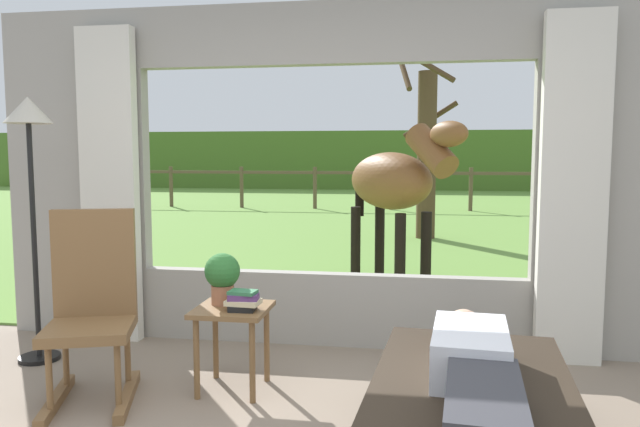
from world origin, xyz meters
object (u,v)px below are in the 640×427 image
(rocking_chair, at_px, (92,307))
(floor_lamp_left, at_px, (30,149))
(potted_plant, at_px, (222,275))
(side_table, at_px, (233,322))
(book_stack, at_px, (243,301))
(reclining_person, at_px, (474,369))
(horse, at_px, (395,183))
(pasture_tree, at_px, (426,149))

(rocking_chair, height_order, floor_lamp_left, floor_lamp_left)
(potted_plant, distance_m, floor_lamp_left, 1.65)
(side_table, height_order, floor_lamp_left, floor_lamp_left)
(rocking_chair, bearing_deg, book_stack, -7.89)
(potted_plant, distance_m, book_stack, 0.24)
(side_table, distance_m, potted_plant, 0.29)
(reclining_person, height_order, horse, horse)
(side_table, bearing_deg, potted_plant, 143.13)
(side_table, bearing_deg, book_stack, -36.50)
(side_table, bearing_deg, floor_lamp_left, 168.79)
(reclining_person, height_order, rocking_chair, rocking_chair)
(pasture_tree, bearing_deg, book_stack, -99.46)
(pasture_tree, bearing_deg, reclining_person, -89.16)
(potted_plant, height_order, horse, horse)
(reclining_person, relative_size, potted_plant, 4.49)
(potted_plant, bearing_deg, side_table, -36.87)
(side_table, bearing_deg, rocking_chair, -163.54)
(book_stack, bearing_deg, side_table, 143.50)
(pasture_tree, bearing_deg, potted_plant, -100.99)
(side_table, bearing_deg, pasture_tree, 79.74)
(rocking_chair, bearing_deg, pasture_tree, 55.31)
(floor_lamp_left, bearing_deg, reclining_person, -21.85)
(rocking_chair, distance_m, potted_plant, 0.78)
(reclining_person, bearing_deg, horse, 102.17)
(book_stack, distance_m, pasture_tree, 7.10)
(reclining_person, relative_size, floor_lamp_left, 0.78)
(potted_plant, bearing_deg, floor_lamp_left, 170.49)
(side_table, xyz_separation_m, pasture_tree, (1.24, 6.88, 1.11))
(side_table, relative_size, horse, 0.30)
(reclining_person, distance_m, floor_lamp_left, 3.24)
(book_stack, bearing_deg, reclining_person, -31.80)
(potted_plant, height_order, book_stack, potted_plant)
(potted_plant, relative_size, horse, 0.18)
(reclining_person, relative_size, book_stack, 6.97)
(rocking_chair, xyz_separation_m, potted_plant, (0.71, 0.29, 0.16))
(potted_plant, relative_size, book_stack, 1.55)
(book_stack, distance_m, floor_lamp_left, 1.88)
(floor_lamp_left, distance_m, horse, 3.48)
(reclining_person, height_order, potted_plant, potted_plant)
(reclining_person, bearing_deg, floor_lamp_left, 162.78)
(rocking_chair, xyz_separation_m, side_table, (0.79, 0.23, -0.12))
(reclining_person, relative_size, side_table, 2.76)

